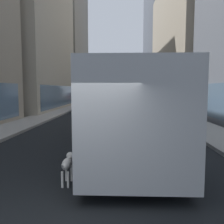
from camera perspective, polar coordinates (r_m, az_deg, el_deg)
ground_plane at (r=38.52m, az=0.88°, el=1.95°), size 120.00×120.00×0.00m
sidewalk_left at (r=39.06m, az=-7.51°, el=2.07°), size 2.40×110.00×0.15m
sidewalk_right at (r=38.80m, az=9.33°, el=2.02°), size 2.40×110.00×0.15m
building_left_mid at (r=31.19m, az=-23.20°, el=17.73°), size 11.35×15.85×18.44m
building_left_far at (r=48.23m, az=-13.92°, el=18.00°), size 11.03×15.09×25.92m
building_right_mid at (r=37.48m, az=20.02°, el=15.69°), size 9.86×23.93×18.46m
building_right_far at (r=62.22m, az=13.02°, el=18.60°), size 9.15×22.99×33.28m
transit_bus at (r=10.21m, az=4.05°, el=2.11°), size 2.78×11.53×3.05m
car_blue_hatchback at (r=33.41m, az=2.75°, el=2.82°), size 1.80×4.51×1.62m
car_grey_wagon at (r=25.77m, az=-6.01°, el=2.01°), size 1.92×4.57×1.62m
car_red_coupe at (r=50.32m, az=-2.01°, el=3.72°), size 1.85×4.80×1.62m
box_truck at (r=40.19m, az=-0.78°, el=4.48°), size 2.30×7.50×3.05m
dalmatian_dog at (r=6.19m, az=-10.73°, el=-12.14°), size 0.22×0.96×0.72m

